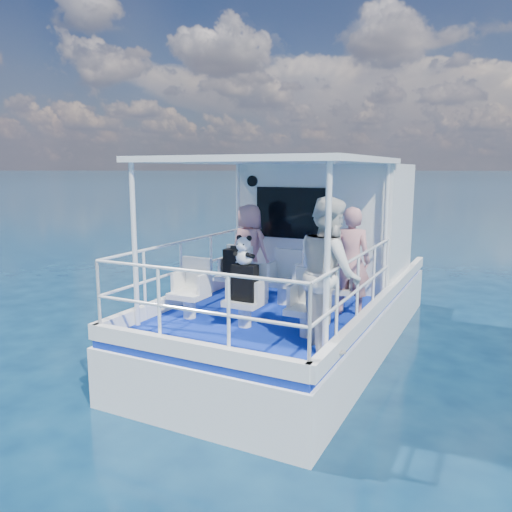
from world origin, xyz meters
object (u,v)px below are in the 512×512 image
Objects in this scene: passenger_stbd_aft at (329,273)px; backpack_center at (245,283)px; passenger_port_fwd at (249,249)px; panda at (244,250)px.

backpack_center is at bearing 45.30° from passenger_stbd_aft.
backpack_center is (0.88, -1.82, -0.14)m from passenger_port_fwd.
passenger_port_fwd is 2.05m from panda.
panda is at bearing 126.50° from passenger_port_fwd.
panda is (-1.22, 0.17, 0.16)m from passenger_stbd_aft.
passenger_stbd_aft reaches higher than backpack_center.
passenger_port_fwd is 2.90m from passenger_stbd_aft.
passenger_stbd_aft is at bearing -8.40° from backpack_center.
passenger_stbd_aft is 1.24m from panda.
panda is at bearing 45.93° from passenger_stbd_aft.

